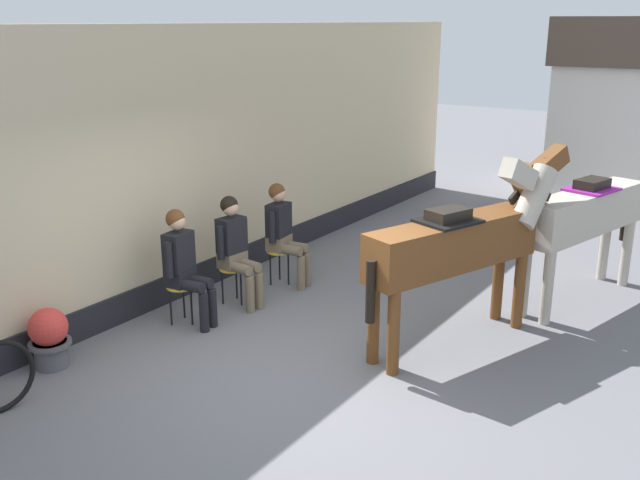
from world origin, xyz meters
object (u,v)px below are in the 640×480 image
at_px(saddled_horse_far, 579,214).
at_px(flower_planter_near, 49,337).
at_px(seated_visitor_far, 283,229).
at_px(spare_stool_white, 468,239).
at_px(saddled_horse_near, 462,242).
at_px(seated_visitor_near, 184,262).
at_px(seated_visitor_middle, 235,245).

distance_m(saddled_horse_far, flower_planter_near, 6.28).
bearing_deg(flower_planter_near, seated_visitor_far, 80.50).
bearing_deg(spare_stool_white, saddled_horse_near, -69.60).
relative_size(saddled_horse_far, flower_planter_near, 4.59).
relative_size(saddled_horse_far, spare_stool_white, 6.38).
bearing_deg(flower_planter_near, saddled_horse_near, 42.24).
height_order(seated_visitor_near, spare_stool_white, seated_visitor_near).
bearing_deg(saddled_horse_far, seated_visitor_near, -137.68).
bearing_deg(flower_planter_near, spare_stool_white, 66.70).
bearing_deg(saddled_horse_near, seated_visitor_middle, -168.56).
height_order(seated_visitor_near, flower_planter_near, seated_visitor_near).
xyz_separation_m(seated_visitor_near, spare_stool_white, (1.91, 3.80, -0.38)).
bearing_deg(seated_visitor_middle, seated_visitor_near, -96.43).
height_order(seated_visitor_middle, saddled_horse_far, saddled_horse_far).
distance_m(seated_visitor_middle, spare_stool_white, 3.53).
bearing_deg(saddled_horse_near, saddled_horse_far, 68.69).
bearing_deg(seated_visitor_far, saddled_horse_near, -7.34).
bearing_deg(flower_planter_near, seated_visitor_near, 75.80).
bearing_deg(seated_visitor_far, spare_stool_white, 49.96).
height_order(seated_visitor_far, saddled_horse_near, saddled_horse_near).
bearing_deg(seated_visitor_near, seated_visitor_middle, 83.57).
relative_size(seated_visitor_near, spare_stool_white, 3.02).
bearing_deg(seated_visitor_far, saddled_horse_far, 24.31).
relative_size(seated_visitor_far, saddled_horse_near, 0.48).
bearing_deg(seated_visitor_far, seated_visitor_middle, -93.80).
height_order(seated_visitor_near, seated_visitor_middle, same).
xyz_separation_m(seated_visitor_middle, saddled_horse_near, (2.73, 0.55, 0.38)).
distance_m(seated_visitor_middle, saddled_horse_near, 2.81).
height_order(seated_visitor_middle, saddled_horse_near, saddled_horse_near).
xyz_separation_m(saddled_horse_near, spare_stool_white, (-0.91, 2.44, -0.76)).
bearing_deg(saddled_horse_near, spare_stool_white, 110.40).
bearing_deg(seated_visitor_middle, saddled_horse_near, 11.44).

